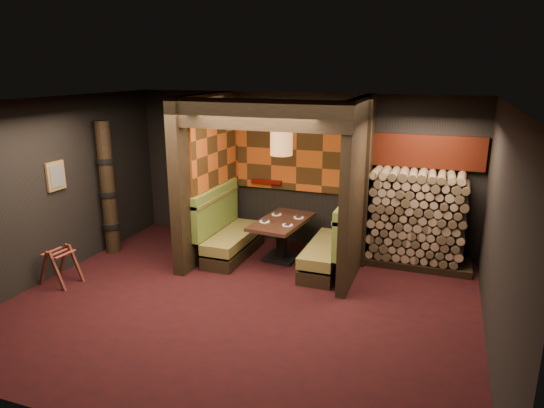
{
  "coord_description": "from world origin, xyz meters",
  "views": [
    {
      "loc": [
        2.58,
        -5.78,
        3.28
      ],
      "look_at": [
        0.0,
        1.3,
        1.15
      ],
      "focal_mm": 32.0,
      "sensor_mm": 36.0,
      "label": 1
    }
  ],
  "objects_px": {
    "pendant_lamp": "(281,142)",
    "luggage_rack": "(60,264)",
    "booth_bench_right": "(332,247)",
    "booth_bench_left": "(228,234)",
    "totem_column": "(108,189)",
    "dining_table": "(282,233)",
    "firewood_stack": "(421,220)"
  },
  "relations": [
    {
      "from": "totem_column",
      "to": "firewood_stack",
      "type": "bearing_deg",
      "value": 13.19
    },
    {
      "from": "booth_bench_right",
      "to": "luggage_rack",
      "type": "relative_size",
      "value": 2.54
    },
    {
      "from": "booth_bench_right",
      "to": "pendant_lamp",
      "type": "xyz_separation_m",
      "value": [
        -0.93,
        0.11,
        1.7
      ]
    },
    {
      "from": "luggage_rack",
      "to": "firewood_stack",
      "type": "bearing_deg",
      "value": 27.05
    },
    {
      "from": "dining_table",
      "to": "firewood_stack",
      "type": "height_order",
      "value": "firewood_stack"
    },
    {
      "from": "booth_bench_left",
      "to": "firewood_stack",
      "type": "relative_size",
      "value": 0.92
    },
    {
      "from": "booth_bench_left",
      "to": "pendant_lamp",
      "type": "relative_size",
      "value": 1.64
    },
    {
      "from": "luggage_rack",
      "to": "firewood_stack",
      "type": "xyz_separation_m",
      "value": [
        5.23,
        2.67,
        0.51
      ]
    },
    {
      "from": "luggage_rack",
      "to": "firewood_stack",
      "type": "relative_size",
      "value": 0.36
    },
    {
      "from": "pendant_lamp",
      "to": "booth_bench_right",
      "type": "bearing_deg",
      "value": -6.85
    },
    {
      "from": "luggage_rack",
      "to": "firewood_stack",
      "type": "distance_m",
      "value": 5.89
    },
    {
      "from": "luggage_rack",
      "to": "totem_column",
      "type": "height_order",
      "value": "totem_column"
    },
    {
      "from": "dining_table",
      "to": "pendant_lamp",
      "type": "height_order",
      "value": "pendant_lamp"
    },
    {
      "from": "booth_bench_right",
      "to": "luggage_rack",
      "type": "distance_m",
      "value": 4.34
    },
    {
      "from": "totem_column",
      "to": "firewood_stack",
      "type": "distance_m",
      "value": 5.49
    },
    {
      "from": "booth_bench_right",
      "to": "luggage_rack",
      "type": "bearing_deg",
      "value": -153.06
    },
    {
      "from": "firewood_stack",
      "to": "booth_bench_left",
      "type": "bearing_deg",
      "value": -167.83
    },
    {
      "from": "dining_table",
      "to": "pendant_lamp",
      "type": "xyz_separation_m",
      "value": [
        0.0,
        -0.05,
        1.61
      ]
    },
    {
      "from": "booth_bench_right",
      "to": "pendant_lamp",
      "type": "distance_m",
      "value": 1.94
    },
    {
      "from": "booth_bench_left",
      "to": "firewood_stack",
      "type": "bearing_deg",
      "value": 12.17
    },
    {
      "from": "pendant_lamp",
      "to": "booth_bench_left",
      "type": "bearing_deg",
      "value": -173.31
    },
    {
      "from": "dining_table",
      "to": "firewood_stack",
      "type": "xyz_separation_m",
      "value": [
        2.29,
        0.54,
        0.33
      ]
    },
    {
      "from": "booth_bench_left",
      "to": "totem_column",
      "type": "bearing_deg",
      "value": -165.25
    },
    {
      "from": "booth_bench_left",
      "to": "dining_table",
      "type": "bearing_deg",
      "value": 9.61
    },
    {
      "from": "pendant_lamp",
      "to": "luggage_rack",
      "type": "relative_size",
      "value": 1.55
    },
    {
      "from": "booth_bench_right",
      "to": "luggage_rack",
      "type": "height_order",
      "value": "booth_bench_right"
    },
    {
      "from": "booth_bench_left",
      "to": "luggage_rack",
      "type": "height_order",
      "value": "booth_bench_left"
    },
    {
      "from": "booth_bench_left",
      "to": "luggage_rack",
      "type": "relative_size",
      "value": 2.54
    },
    {
      "from": "luggage_rack",
      "to": "totem_column",
      "type": "relative_size",
      "value": 0.26
    },
    {
      "from": "firewood_stack",
      "to": "booth_bench_right",
      "type": "bearing_deg",
      "value": -152.65
    },
    {
      "from": "dining_table",
      "to": "luggage_rack",
      "type": "distance_m",
      "value": 3.63
    },
    {
      "from": "totem_column",
      "to": "firewood_stack",
      "type": "height_order",
      "value": "totem_column"
    }
  ]
}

